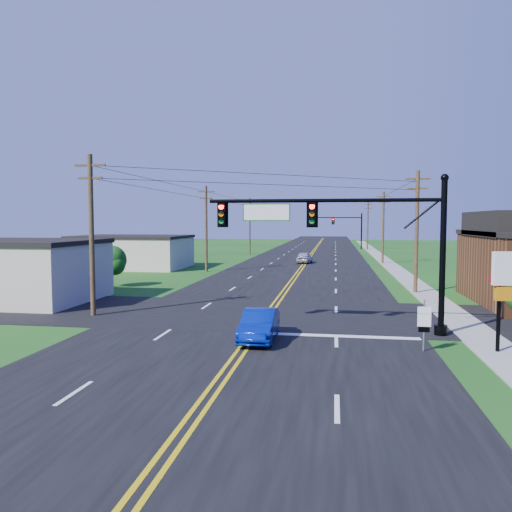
% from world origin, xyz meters
% --- Properties ---
extents(ground, '(260.00, 260.00, 0.00)m').
position_xyz_m(ground, '(0.00, 0.00, 0.00)').
color(ground, '#134112').
rests_on(ground, ground).
extents(road_main, '(16.00, 220.00, 0.04)m').
position_xyz_m(road_main, '(0.00, 50.00, 0.02)').
color(road_main, black).
rests_on(road_main, ground).
extents(road_cross, '(70.00, 10.00, 0.04)m').
position_xyz_m(road_cross, '(0.00, 12.00, 0.02)').
color(road_cross, black).
rests_on(road_cross, ground).
extents(sidewalk, '(2.00, 160.00, 0.08)m').
position_xyz_m(sidewalk, '(10.50, 40.00, 0.04)').
color(sidewalk, gray).
rests_on(sidewalk, ground).
extents(signal_mast_main, '(11.30, 0.60, 7.48)m').
position_xyz_m(signal_mast_main, '(4.34, 8.00, 4.75)').
color(signal_mast_main, black).
rests_on(signal_mast_main, ground).
extents(signal_mast_far, '(10.98, 0.60, 7.48)m').
position_xyz_m(signal_mast_far, '(4.44, 80.00, 4.55)').
color(signal_mast_far, black).
rests_on(signal_mast_far, ground).
extents(cream_bldg_near, '(10.20, 8.20, 4.10)m').
position_xyz_m(cream_bldg_near, '(-17.00, 14.00, 2.06)').
color(cream_bldg_near, beige).
rests_on(cream_bldg_near, ground).
extents(cream_bldg_far, '(12.20, 9.20, 3.70)m').
position_xyz_m(cream_bldg_far, '(-19.00, 38.00, 1.86)').
color(cream_bldg_far, beige).
rests_on(cream_bldg_far, ground).
extents(utility_pole_left_a, '(1.80, 0.28, 9.00)m').
position_xyz_m(utility_pole_left_a, '(-9.50, 10.00, 4.72)').
color(utility_pole_left_a, '#3A271A').
rests_on(utility_pole_left_a, ground).
extents(utility_pole_left_b, '(1.80, 0.28, 9.00)m').
position_xyz_m(utility_pole_left_b, '(-9.50, 35.00, 4.72)').
color(utility_pole_left_b, '#3A271A').
rests_on(utility_pole_left_b, ground).
extents(utility_pole_left_c, '(1.80, 0.28, 9.00)m').
position_xyz_m(utility_pole_left_c, '(-9.50, 62.00, 4.72)').
color(utility_pole_left_c, '#3A271A').
rests_on(utility_pole_left_c, ground).
extents(utility_pole_right_a, '(1.80, 0.28, 9.00)m').
position_xyz_m(utility_pole_right_a, '(9.80, 22.00, 4.72)').
color(utility_pole_right_a, '#3A271A').
rests_on(utility_pole_right_a, ground).
extents(utility_pole_right_b, '(1.80, 0.28, 9.00)m').
position_xyz_m(utility_pole_right_b, '(9.80, 48.00, 4.72)').
color(utility_pole_right_b, '#3A271A').
rests_on(utility_pole_right_b, ground).
extents(utility_pole_right_c, '(1.80, 0.28, 9.00)m').
position_xyz_m(utility_pole_right_c, '(9.80, 78.00, 4.72)').
color(utility_pole_right_c, '#3A271A').
rests_on(utility_pole_right_c, ground).
extents(tree_right_back, '(3.00, 3.00, 4.10)m').
position_xyz_m(tree_right_back, '(16.00, 26.00, 2.60)').
color(tree_right_back, '#3A271A').
rests_on(tree_right_back, ground).
extents(tree_left, '(2.40, 2.40, 3.37)m').
position_xyz_m(tree_left, '(-14.00, 22.00, 2.16)').
color(tree_left, '#3A271A').
rests_on(tree_left, ground).
extents(blue_car, '(1.46, 4.10, 1.35)m').
position_xyz_m(blue_car, '(0.60, 5.74, 0.67)').
color(blue_car, '#061D93').
rests_on(blue_car, ground).
extents(distant_car, '(2.05, 4.27, 1.41)m').
position_xyz_m(distant_car, '(0.08, 47.11, 0.70)').
color(distant_car, silver).
rests_on(distant_car, ground).
extents(route_sign, '(0.54, 0.08, 2.16)m').
position_xyz_m(route_sign, '(7.50, 4.84, 1.26)').
color(route_sign, slate).
rests_on(route_sign, ground).
extents(stop_sign, '(0.88, 0.13, 2.48)m').
position_xyz_m(stop_sign, '(13.00, 14.00, 1.78)').
color(stop_sign, slate).
rests_on(stop_sign, ground).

